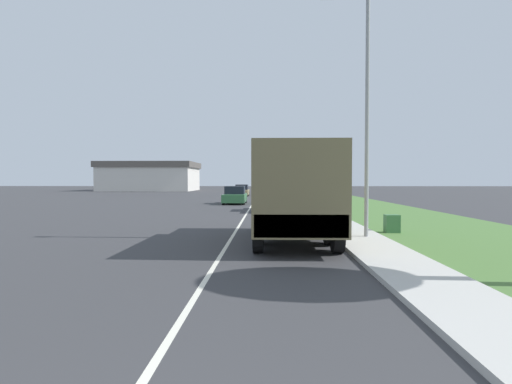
{
  "coord_description": "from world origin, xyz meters",
  "views": [
    {
      "loc": [
        1.29,
        -0.79,
        2.1
      ],
      "look_at": [
        0.86,
        14.16,
        1.64
      ],
      "focal_mm": 28.0,
      "sensor_mm": 36.0,
      "label": 1
    }
  ],
  "objects_px": {
    "military_truck": "(293,190)",
    "car_third_ahead": "(242,191)",
    "car_nearest_ahead": "(271,200)",
    "lamp_post": "(362,94)",
    "car_second_ahead": "(235,196)",
    "car_fourth_ahead": "(270,188)"
  },
  "relations": [
    {
      "from": "car_third_ahead",
      "to": "car_fourth_ahead",
      "type": "relative_size",
      "value": 1.15
    },
    {
      "from": "military_truck",
      "to": "car_third_ahead",
      "type": "distance_m",
      "value": 37.96
    },
    {
      "from": "lamp_post",
      "to": "car_fourth_ahead",
      "type": "bearing_deg",
      "value": 93.0
    },
    {
      "from": "military_truck",
      "to": "lamp_post",
      "type": "relative_size",
      "value": 0.8
    },
    {
      "from": "car_third_ahead",
      "to": "car_fourth_ahead",
      "type": "distance_m",
      "value": 16.14
    },
    {
      "from": "car_fourth_ahead",
      "to": "car_second_ahead",
      "type": "bearing_deg",
      "value": -95.95
    },
    {
      "from": "car_third_ahead",
      "to": "car_second_ahead",
      "type": "bearing_deg",
      "value": -88.42
    },
    {
      "from": "car_nearest_ahead",
      "to": "lamp_post",
      "type": "bearing_deg",
      "value": -76.75
    },
    {
      "from": "military_truck",
      "to": "car_second_ahead",
      "type": "bearing_deg",
      "value": 99.89
    },
    {
      "from": "military_truck",
      "to": "car_third_ahead",
      "type": "relative_size",
      "value": 1.41
    },
    {
      "from": "lamp_post",
      "to": "car_nearest_ahead",
      "type": "bearing_deg",
      "value": 103.25
    },
    {
      "from": "car_third_ahead",
      "to": "military_truck",
      "type": "bearing_deg",
      "value": -83.7
    },
    {
      "from": "car_third_ahead",
      "to": "car_fourth_ahead",
      "type": "height_order",
      "value": "car_fourth_ahead"
    },
    {
      "from": "car_third_ahead",
      "to": "car_fourth_ahead",
      "type": "xyz_separation_m",
      "value": [
        3.8,
        15.69,
        0.07
      ]
    },
    {
      "from": "car_second_ahead",
      "to": "car_fourth_ahead",
      "type": "distance_m",
      "value": 32.3
    },
    {
      "from": "car_nearest_ahead",
      "to": "car_third_ahead",
      "type": "height_order",
      "value": "car_nearest_ahead"
    },
    {
      "from": "car_nearest_ahead",
      "to": "car_second_ahead",
      "type": "distance_m",
      "value": 8.35
    },
    {
      "from": "lamp_post",
      "to": "car_second_ahead",
      "type": "bearing_deg",
      "value": 106.44
    },
    {
      "from": "military_truck",
      "to": "car_third_ahead",
      "type": "height_order",
      "value": "military_truck"
    },
    {
      "from": "car_fourth_ahead",
      "to": "lamp_post",
      "type": "relative_size",
      "value": 0.5
    },
    {
      "from": "car_second_ahead",
      "to": "car_fourth_ahead",
      "type": "height_order",
      "value": "car_fourth_ahead"
    },
    {
      "from": "car_second_ahead",
      "to": "car_third_ahead",
      "type": "bearing_deg",
      "value": 91.58
    }
  ]
}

